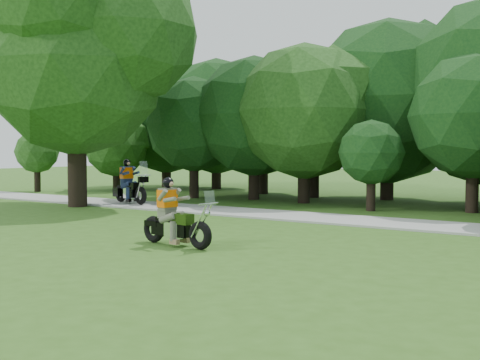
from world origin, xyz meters
The scene contains 5 objects.
ground centered at (0.00, 0.00, 0.00)m, with size 100.00×100.00×0.00m, color #325919.
walkway centered at (0.00, 8.00, 0.03)m, with size 60.00×2.20×0.06m, color #999994.
big_tree_west centered at (-10.54, 6.85, 5.76)m, with size 8.64×6.56×9.96m.
chopper_motorcycle centered at (-1.88, 1.78, 0.55)m, with size 2.07×0.63×1.48m.
touring_motorcycle centered at (-9.49, 8.06, 0.66)m, with size 2.12×1.05×1.64m.
Camera 1 is at (6.62, -8.03, 2.10)m, focal length 45.00 mm.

